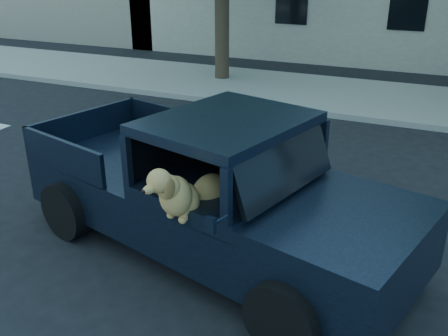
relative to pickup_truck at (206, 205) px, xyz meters
The scene contains 4 objects.
ground 0.92m from the pickup_truck, 75.36° to the right, with size 120.00×120.00×0.00m, color black.
far_sidewalk 8.60m from the pickup_truck, 88.91° to the left, with size 60.00×4.00×0.15m, color gray.
lane_stripes 3.58m from the pickup_truck, 52.05° to the left, with size 21.60×0.14×0.01m, color silver, non-canonical shape.
pickup_truck is the anchor object (origin of this frame).
Camera 1 is at (2.50, -4.72, 3.75)m, focal length 40.00 mm.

